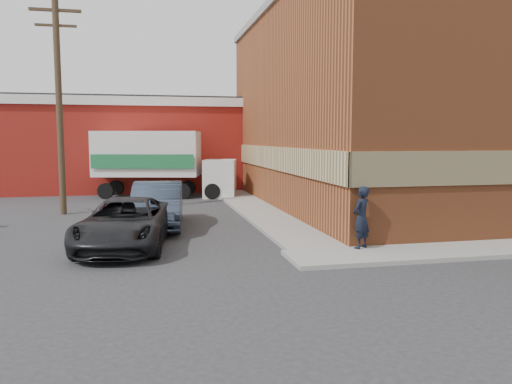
{
  "coord_description": "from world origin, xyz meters",
  "views": [
    {
      "loc": [
        -4.03,
        -12.95,
        3.16
      ],
      "look_at": [
        -0.62,
        2.65,
        1.45
      ],
      "focal_mm": 35.0,
      "sensor_mm": 36.0,
      "label": 1
    }
  ],
  "objects": [
    {
      "name": "man",
      "position": [
        1.73,
        -0.25,
        0.99
      ],
      "size": [
        0.75,
        0.71,
        1.73
      ],
      "primitive_type": "imported",
      "rotation": [
        0.0,
        0.0,
        3.78
      ],
      "color": "black",
      "rests_on": "sidewalk_south"
    },
    {
      "name": "suv_a",
      "position": [
        -4.67,
        1.82,
        0.71
      ],
      "size": [
        3.11,
        5.42,
        1.42
      ],
      "primitive_type": "imported",
      "rotation": [
        0.0,
        0.0,
        -0.15
      ],
      "color": "black",
      "rests_on": "ground"
    },
    {
      "name": "warehouse",
      "position": [
        -6.0,
        20.0,
        2.81
      ],
      "size": [
        16.3,
        8.3,
        5.6
      ],
      "color": "maroon",
      "rests_on": "ground"
    },
    {
      "name": "utility_pole",
      "position": [
        -7.5,
        9.0,
        4.75
      ],
      "size": [
        2.0,
        0.26,
        9.0
      ],
      "color": "#4A3925",
      "rests_on": "ground"
    },
    {
      "name": "sedan",
      "position": [
        -3.7,
        5.02,
        0.8
      ],
      "size": [
        2.09,
        4.99,
        1.61
      ],
      "primitive_type": "imported",
      "rotation": [
        0.0,
        0.0,
        -0.08
      ],
      "color": "#2B3748",
      "rests_on": "ground"
    },
    {
      "name": "box_truck",
      "position": [
        -3.33,
        14.43,
        2.05
      ],
      "size": [
        7.49,
        3.73,
        3.55
      ],
      "rotation": [
        0.0,
        0.0,
        -0.23
      ],
      "color": "silver",
      "rests_on": "ground"
    },
    {
      "name": "sidewalk_west",
      "position": [
        0.6,
        9.0,
        0.06
      ],
      "size": [
        1.8,
        18.0,
        0.12
      ],
      "primitive_type": "cube",
      "color": "gray",
      "rests_on": "ground"
    },
    {
      "name": "brick_building",
      "position": [
        8.5,
        9.0,
        4.68
      ],
      "size": [
        14.25,
        18.25,
        9.36
      ],
      "color": "brown",
      "rests_on": "ground"
    },
    {
      "name": "ground",
      "position": [
        0.0,
        0.0,
        0.0
      ],
      "size": [
        90.0,
        90.0,
        0.0
      ],
      "primitive_type": "plane",
      "color": "#28282B",
      "rests_on": "ground"
    }
  ]
}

